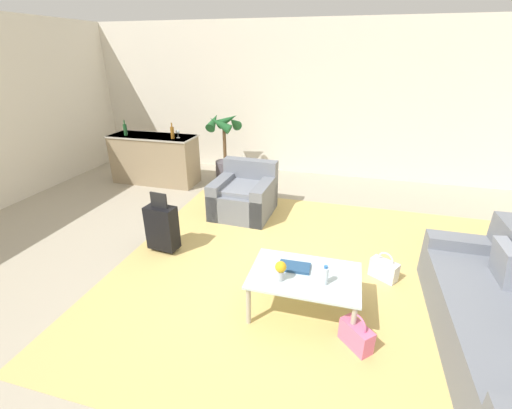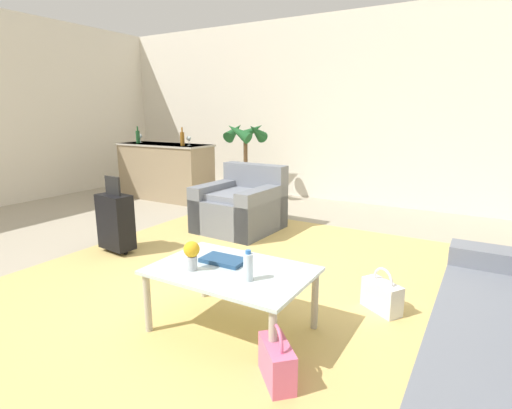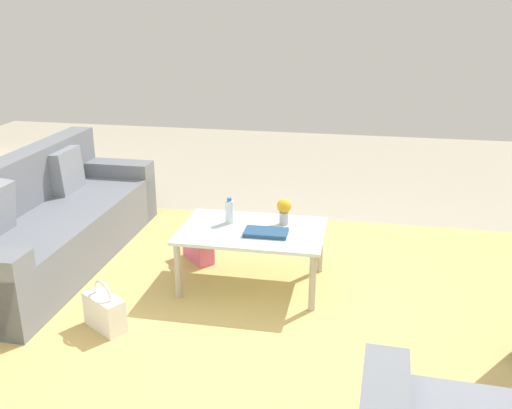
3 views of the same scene
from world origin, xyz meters
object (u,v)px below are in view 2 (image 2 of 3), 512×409
at_px(coffee_table_book, 224,260).
at_px(potted_palm, 246,159).
at_px(water_bottle, 248,266).
at_px(coffee_table, 231,276).
at_px(armchair, 242,207).
at_px(flower_vase, 192,253).
at_px(wine_glass_left_of_centre, 189,139).
at_px(suitcase_black, 116,221).
at_px(bar_console, 166,171).
at_px(wine_bottle_green, 138,137).
at_px(handbag_white, 382,296).
at_px(handbag_pink, 277,362).
at_px(wine_bottle_amber, 182,139).
at_px(wine_glass_leftmost, 140,137).

xyz_separation_m(coffee_table_book, potted_palm, (-2.08, 3.62, 0.25)).
bearing_deg(water_bottle, coffee_table, 153.43).
bearing_deg(potted_palm, coffee_table, -59.26).
distance_m(armchair, flower_vase, 2.57).
bearing_deg(potted_palm, coffee_table_book, -60.12).
distance_m(wine_glass_left_of_centre, suitcase_black, 2.62).
bearing_deg(coffee_table_book, potted_palm, 118.65).
height_order(water_bottle, bar_console, bar_console).
height_order(coffee_table_book, flower_vase, flower_vase).
height_order(coffee_table, flower_vase, flower_vase).
bearing_deg(coffee_table_book, wine_bottle_green, 142.07).
bearing_deg(handbag_white, handbag_pink, -105.03).
height_order(flower_vase, suitcase_black, suitcase_black).
relative_size(wine_bottle_amber, suitcase_black, 0.35).
bearing_deg(wine_bottle_amber, wine_glass_left_of_centre, 49.10).
height_order(coffee_table, wine_glass_leftmost, wine_glass_leftmost).
height_order(armchair, flower_vase, armchair).
distance_m(wine_glass_leftmost, potted_palm, 2.02).
xyz_separation_m(bar_console, suitcase_black, (1.50, -2.40, -0.14)).
relative_size(coffee_table, flower_vase, 5.34).
relative_size(wine_bottle_green, wine_bottle_amber, 1.00).
xyz_separation_m(armchair, handbag_pink, (1.83, -2.51, -0.16)).
bearing_deg(wine_bottle_amber, wine_glass_leftmost, 172.86).
distance_m(wine_glass_left_of_centre, handbag_white, 4.47).
relative_size(armchair, wine_glass_leftmost, 6.46).
distance_m(bar_console, handbag_white, 4.92).
height_order(water_bottle, handbag_white, water_bottle).
bearing_deg(wine_glass_leftmost, wine_bottle_green, -56.20).
relative_size(coffee_table_book, bar_console, 0.18).
relative_size(coffee_table, water_bottle, 5.36).
xyz_separation_m(flower_vase, suitcase_black, (-1.78, 0.85, -0.23)).
xyz_separation_m(water_bottle, suitcase_black, (-2.20, 0.80, -0.20)).
distance_m(flower_vase, wine_bottle_amber, 4.19).
distance_m(wine_bottle_green, potted_palm, 1.98).
relative_size(coffee_table, wine_glass_leftmost, 7.09).
relative_size(wine_bottle_amber, handbag_pink, 0.84).
height_order(wine_glass_left_of_centre, wine_bottle_amber, wine_bottle_amber).
bearing_deg(wine_glass_leftmost, wine_bottle_amber, -7.14).
bearing_deg(wine_bottle_amber, potted_palm, 43.19).
bearing_deg(flower_vase, potted_palm, 117.22).
bearing_deg(suitcase_black, handbag_pink, -22.26).
relative_size(wine_bottle_green, suitcase_black, 0.35).
distance_m(coffee_table_book, handbag_white, 1.27).
xyz_separation_m(water_bottle, coffee_table_book, (-0.32, 0.18, -0.08)).
bearing_deg(water_bottle, suitcase_black, 160.02).
xyz_separation_m(wine_glass_leftmost, suitcase_black, (2.10, -2.41, -0.72)).
height_order(bar_console, handbag_white, bar_console).
distance_m(coffee_table, suitcase_black, 2.12).
bearing_deg(wine_bottle_amber, armchair, -25.61).
bearing_deg(armchair, handbag_white, -32.14).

